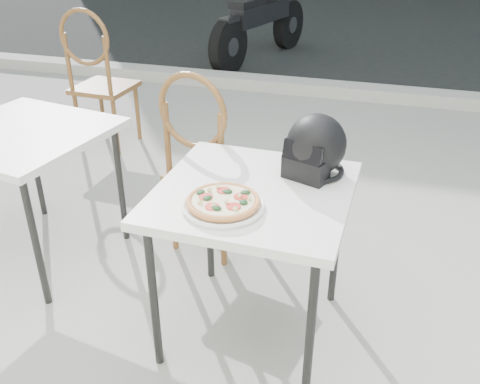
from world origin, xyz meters
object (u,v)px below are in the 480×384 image
(pizza, at_px, (223,201))
(cafe_chair_main, at_px, (204,155))
(helmet, at_px, (315,148))
(plate, at_px, (223,206))
(motorcycle, at_px, (261,23))
(cafe_table_side, at_px, (23,143))
(cafe_table_main, at_px, (253,204))
(cafe_chair_side, at_px, (97,73))

(pizza, distance_m, cafe_chair_main, 0.82)
(pizza, xyz_separation_m, helmet, (0.27, 0.39, 0.08))
(plate, bearing_deg, motorcycle, 102.68)
(pizza, height_order, motorcycle, motorcycle)
(pizza, relative_size, cafe_chair_main, 0.35)
(pizza, xyz_separation_m, motorcycle, (-1.08, 4.78, -0.31))
(cafe_table_side, distance_m, motorcycle, 4.36)
(cafe_chair_main, bearing_deg, cafe_table_main, 139.16)
(pizza, height_order, cafe_chair_side, cafe_chair_side)
(helmet, xyz_separation_m, cafe_chair_main, (-0.61, 0.34, -0.26))
(helmet, bearing_deg, cafe_table_main, -114.31)
(pizza, distance_m, cafe_chair_side, 2.43)
(cafe_table_main, height_order, cafe_table_side, cafe_table_side)
(helmet, distance_m, cafe_chair_main, 0.75)
(pizza, relative_size, cafe_chair_side, 0.33)
(helmet, relative_size, cafe_table_side, 0.37)
(cafe_table_main, xyz_separation_m, pizza, (-0.07, -0.17, 0.10))
(plate, bearing_deg, cafe_table_side, 160.14)
(cafe_chair_side, height_order, motorcycle, cafe_chair_side)
(cafe_chair_side, bearing_deg, plate, 134.25)
(cafe_table_main, relative_size, pizza, 2.17)
(cafe_table_side, xyz_separation_m, cafe_chair_side, (-0.39, 1.40, -0.06))
(plate, distance_m, cafe_table_side, 1.27)
(cafe_table_side, xyz_separation_m, motorcycle, (0.12, 4.35, -0.22))
(plate, relative_size, cafe_chair_main, 0.36)
(helmet, bearing_deg, cafe_chair_main, 170.44)
(helmet, bearing_deg, cafe_table_side, -162.27)
(cafe_table_main, distance_m, pizza, 0.21)
(pizza, bearing_deg, helmet, 54.72)
(cafe_chair_side, bearing_deg, cafe_table_main, 138.30)
(pizza, xyz_separation_m, cafe_chair_main, (-0.34, 0.73, -0.18))
(cafe_table_main, bearing_deg, cafe_chair_side, 134.98)
(cafe_chair_main, bearing_deg, cafe_chair_side, -28.89)
(cafe_table_main, relative_size, cafe_chair_main, 0.75)
(pizza, xyz_separation_m, cafe_table_side, (-1.20, 0.43, -0.09))
(cafe_table_main, xyz_separation_m, plate, (-0.07, -0.17, 0.07))
(plate, distance_m, cafe_chair_main, 0.82)
(helmet, height_order, motorcycle, motorcycle)
(cafe_table_main, relative_size, cafe_table_side, 0.88)
(cafe_table_main, xyz_separation_m, motorcycle, (-1.14, 4.61, -0.21))
(helmet, xyz_separation_m, cafe_table_side, (-1.47, 0.05, -0.17))
(cafe_table_side, bearing_deg, motorcycle, 88.42)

